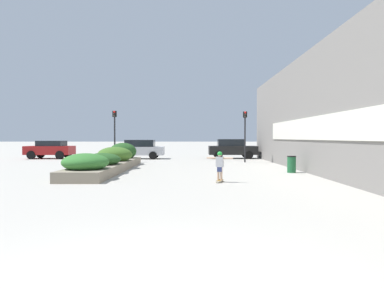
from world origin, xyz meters
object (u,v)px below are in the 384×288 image
object	(u,v)px
trash_bin	(290,164)
car_rightmost	(137,149)
car_center_right	(319,149)
traffic_light_right	(243,128)
traffic_light_left	(113,128)
skateboard	(218,181)
car_leftmost	(230,148)
skateboarder	(218,163)
car_center_left	(48,149)

from	to	relation	value
trash_bin	car_rightmost	xyz separation A→B (m)	(-9.79, 11.64, 0.41)
car_center_right	traffic_light_right	bearing A→B (deg)	131.35
trash_bin	traffic_light_left	distance (m)	13.40
skateboard	car_leftmost	xyz separation A→B (m)	(2.38, 16.02, 0.81)
car_rightmost	traffic_light_left	xyz separation A→B (m)	(-1.12, -4.18, 1.72)
car_rightmost	traffic_light_left	distance (m)	4.65
car_center_right	skateboarder	bearing A→B (deg)	149.08
skateboard	traffic_light_right	world-z (taller)	traffic_light_right
car_leftmost	car_center_right	world-z (taller)	car_leftmost
car_leftmost	car_center_left	distance (m)	15.85
skateboard	skateboarder	world-z (taller)	skateboarder
trash_bin	car_rightmost	distance (m)	15.22
traffic_light_left	traffic_light_right	world-z (taller)	traffic_light_left
skateboarder	car_rightmost	distance (m)	16.51
skateboarder	trash_bin	size ratio (longest dim) A/B	1.34
car_leftmost	traffic_light_left	xyz separation A→B (m)	(-9.24, -4.72, 1.69)
car_center_left	traffic_light_right	xyz separation A→B (m)	(16.24, -4.49, 1.70)
skateboarder	traffic_light_right	distance (m)	11.69
skateboard	traffic_light_left	bearing A→B (deg)	139.17
car_center_left	skateboard	bearing A→B (deg)	-139.40
skateboard	trash_bin	world-z (taller)	trash_bin
skateboard	car_center_right	world-z (taller)	car_center_right
car_rightmost	traffic_light_right	bearing A→B (deg)	-116.56
car_rightmost	traffic_light_right	xyz separation A→B (m)	(8.51, -4.25, 1.68)
car_leftmost	car_rightmost	distance (m)	8.14
car_center_right	skateboard	bearing A→B (deg)	149.08
skateboard	car_leftmost	distance (m)	16.22
trash_bin	car_center_left	size ratio (longest dim) A/B	0.22
car_leftmost	traffic_light_right	size ratio (longest dim) A/B	1.11
skateboard	trash_bin	distance (m)	5.59
skateboarder	traffic_light_left	size ratio (longest dim) A/B	0.31
car_leftmost	car_center_left	bearing A→B (deg)	-88.87
skateboarder	traffic_light_right	bearing A→B (deg)	94.04
trash_bin	car_rightmost	bearing A→B (deg)	130.07
car_center_right	car_rightmost	xyz separation A→B (m)	(-16.86, -3.10, 0.10)
car_rightmost	trash_bin	bearing A→B (deg)	-139.93
traffic_light_right	car_center_left	bearing A→B (deg)	164.55
skateboard	car_rightmost	bearing A→B (deg)	128.25
car_center_left	traffic_light_left	bearing A→B (deg)	-123.74
car_center_right	car_rightmost	bearing A→B (deg)	100.41
car_leftmost	traffic_light_left	bearing A→B (deg)	-62.94
skateboard	car_center_left	size ratio (longest dim) A/B	0.18
skateboarder	traffic_light_left	bearing A→B (deg)	139.17
skateboarder	car_leftmost	bearing A→B (deg)	99.45
skateboard	car_leftmost	world-z (taller)	car_leftmost
trash_bin	car_rightmost	size ratio (longest dim) A/B	0.20
car_center_left	car_center_right	size ratio (longest dim) A/B	0.98
car_rightmost	traffic_light_right	world-z (taller)	traffic_light_right
trash_bin	traffic_light_left	bearing A→B (deg)	145.63
car_center_right	traffic_light_left	xyz separation A→B (m)	(-17.99, -7.28, 1.82)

